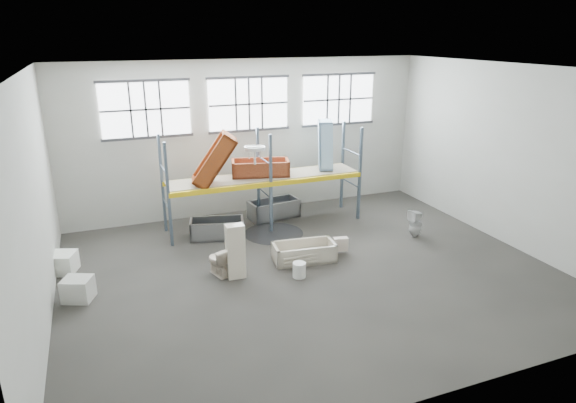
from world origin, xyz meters
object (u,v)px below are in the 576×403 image
steel_tub_right (274,209)px  bucket (299,270)px  toilet_white (416,223)px  toilet_beige (218,261)px  rust_tub_flat (260,168)px  carton_near (78,289)px  bathtub_beige (304,252)px  cistern_tall (235,251)px  steel_tub_left (217,229)px  blue_tub_upright (325,145)px

steel_tub_right → bucket: bearing=-101.4°
steel_tub_right → bucket: steel_tub_right is taller
toilet_white → bucket: size_ratio=2.17×
toilet_beige → rust_tub_flat: rust_tub_flat is taller
carton_near → bathtub_beige: bearing=0.4°
carton_near → cistern_tall: bearing=-3.7°
bucket → toilet_white: bearing=15.2°
toilet_beige → cistern_tall: (0.37, -0.28, 0.32)m
toilet_beige → carton_near: 3.27m
toilet_beige → bucket: (1.83, -0.85, -0.18)m
steel_tub_right → bathtub_beige: bearing=-96.1°
steel_tub_left → bucket: size_ratio=4.08×
cistern_tall → bucket: bearing=-19.0°
carton_near → steel_tub_right: bearing=29.7°
rust_tub_flat → steel_tub_right: bearing=32.2°
toilet_beige → rust_tub_flat: (2.12, 2.99, 1.45)m
bucket → rust_tub_flat: bearing=85.6°
cistern_tall → toilet_white: bearing=8.2°
steel_tub_right → rust_tub_flat: size_ratio=0.92×
toilet_white → bucket: bearing=-83.3°
cistern_tall → bucket: cistern_tall is taller
steel_tub_right → bucket: (-0.85, -4.19, -0.11)m
toilet_beige → toilet_white: size_ratio=0.90×
bathtub_beige → steel_tub_left: bearing=134.0°
rust_tub_flat → toilet_beige: bearing=-125.3°
toilet_white → cistern_tall: bearing=-92.8°
bathtub_beige → carton_near: (-5.58, -0.03, 0.02)m
cistern_tall → rust_tub_flat: rust_tub_flat is taller
blue_tub_upright → carton_near: bearing=-158.8°
steel_tub_right → carton_near: 6.84m
steel_tub_right → cistern_tall: bearing=-122.5°
bathtub_beige → toilet_beige: size_ratio=2.19×
rust_tub_flat → bucket: size_ratio=4.59×
toilet_white → blue_tub_upright: (-1.77, 2.59, 1.98)m
toilet_beige → toilet_white: bearing=165.8°
toilet_beige → rust_tub_flat: 3.94m
toilet_white → bucket: (-4.21, -1.14, -0.22)m
steel_tub_right → carton_near: steel_tub_right is taller
cistern_tall → blue_tub_upright: bearing=41.5°
toilet_white → steel_tub_left: size_ratio=0.53×
steel_tub_left → steel_tub_right: size_ratio=0.96×
toilet_white → steel_tub_left: bearing=-119.0°
steel_tub_left → blue_tub_upright: blue_tub_upright is taller
cistern_tall → steel_tub_right: (2.30, 3.62, -0.40)m
steel_tub_left → steel_tub_right: 2.36m
cistern_tall → toilet_white: (5.66, 0.57, -0.28)m
toilet_white → steel_tub_left: 5.87m
rust_tub_flat → blue_tub_upright: bearing=-2.9°
steel_tub_left → steel_tub_right: bearing=24.8°
bathtub_beige → steel_tub_right: (0.36, 3.35, 0.06)m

